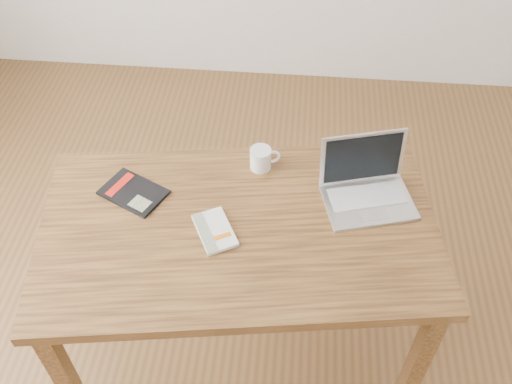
# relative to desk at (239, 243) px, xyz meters

# --- Properties ---
(room) EXTENTS (4.04, 4.04, 2.70)m
(room) POSITION_rel_desk_xyz_m (-0.07, -0.11, 0.69)
(room) COLOR brown
(room) RESTS_ON ground
(desk) EXTENTS (1.37, 0.91, 0.75)m
(desk) POSITION_rel_desk_xyz_m (0.00, 0.00, 0.00)
(desk) COLOR #553619
(desk) RESTS_ON ground
(white_guidebook) EXTENTS (0.17, 0.20, 0.01)m
(white_guidebook) POSITION_rel_desk_xyz_m (-0.07, -0.03, 0.10)
(white_guidebook) COLOR silver
(white_guidebook) RESTS_ON desk
(black_guidebook) EXTENTS (0.25, 0.22, 0.01)m
(black_guidebook) POSITION_rel_desk_xyz_m (-0.37, 0.11, 0.10)
(black_guidebook) COLOR black
(black_guidebook) RESTS_ON desk
(laptop) EXTENTS (0.34, 0.30, 0.20)m
(laptop) POSITION_rel_desk_xyz_m (0.41, 0.17, 0.13)
(laptop) COLOR silver
(laptop) RESTS_ON desk
(coffee_mug) EXTENTS (0.11, 0.07, 0.08)m
(coffee_mug) POSITION_rel_desk_xyz_m (0.05, 0.28, 0.13)
(coffee_mug) COLOR white
(coffee_mug) RESTS_ON desk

